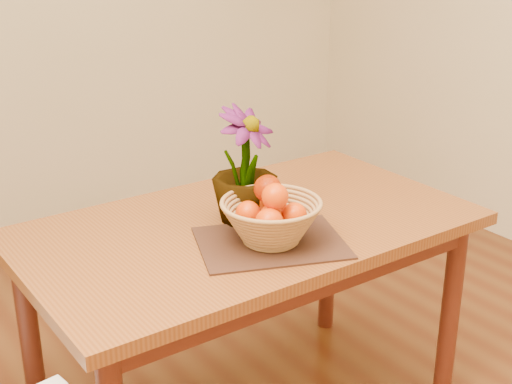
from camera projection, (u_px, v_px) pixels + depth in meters
table at (248, 247)px, 2.24m from camera, size 1.40×0.80×0.75m
placemat at (271, 243)px, 2.06m from camera, size 0.50×0.44×0.01m
wicker_basket at (271, 223)px, 2.04m from camera, size 0.29×0.29×0.12m
orange_pile at (271, 204)px, 2.02m from camera, size 0.17×0.18×0.14m
potted_plant at (245, 166)px, 2.15m from camera, size 0.27×0.27×0.36m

